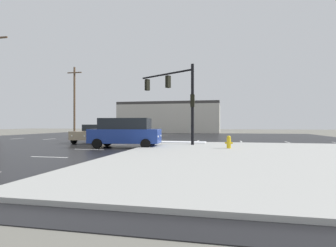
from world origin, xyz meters
name	(u,v)px	position (x,y,z in m)	size (l,w,h in m)	color
ground_plane	(138,140)	(0.00, 0.00, 0.00)	(120.00, 120.00, 0.00)	slate
road_asphalt	(138,140)	(0.00, 0.00, 0.01)	(44.00, 44.00, 0.02)	black
sidewalk_corner	(301,157)	(12.00, -12.00, 0.07)	(18.00, 18.00, 0.14)	#B2B2AD
snow_strip_curbside	(181,142)	(5.00, -4.00, 0.17)	(4.00, 1.60, 0.06)	white
lane_markings	(146,141)	(1.20, -1.38, 0.02)	(36.15, 36.15, 0.01)	silver
traffic_signal_mast	(177,92)	(4.89, -5.46, 4.09)	(4.81, 3.15, 5.87)	black
fire_hydrant	(229,142)	(8.72, -8.66, 0.54)	(0.48, 0.26, 0.79)	gold
strip_building_background	(170,118)	(-1.66, 24.95, 2.87)	(18.78, 8.00, 5.74)	beige
sedan_tan	(95,133)	(-2.65, -3.98, 0.85)	(2.35, 4.66, 1.58)	tan
suv_blue	(125,132)	(1.74, -8.16, 1.09)	(4.96, 2.50, 2.03)	navy
utility_pole_far	(74,100)	(-12.83, 9.69, 5.18)	(2.20, 0.28, 9.92)	brown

